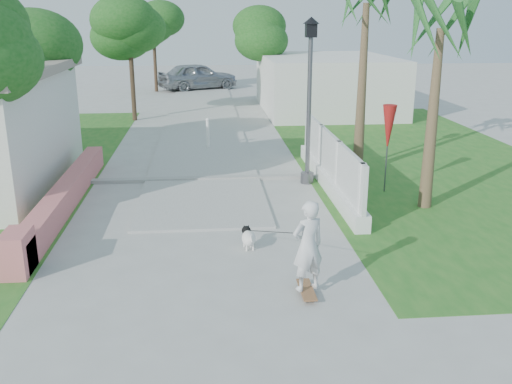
{
  "coord_description": "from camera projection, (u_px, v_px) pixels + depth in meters",
  "views": [
    {
      "loc": [
        0.11,
        -9.57,
        4.47
      ],
      "look_at": [
        1.09,
        1.24,
        1.1
      ],
      "focal_mm": 40.0,
      "sensor_mm": 36.0,
      "label": 1
    }
  ],
  "objects": [
    {
      "name": "ground",
      "position": [
        203.0,
        271.0,
        10.42
      ],
      "size": [
        90.0,
        90.0,
        0.0
      ],
      "primitive_type": "plane",
      "color": "#B7B7B2",
      "rests_on": "ground"
    },
    {
      "name": "path_strip",
      "position": [
        202.0,
        105.0,
        29.43
      ],
      "size": [
        3.2,
        36.0,
        0.06
      ],
      "primitive_type": "cube",
      "color": "#B7B7B2",
      "rests_on": "ground"
    },
    {
      "name": "curb",
      "position": [
        203.0,
        179.0,
        16.11
      ],
      "size": [
        6.5,
        0.25,
        0.1
      ],
      "primitive_type": "cube",
      "color": "#999993",
      "rests_on": "ground"
    },
    {
      "name": "grass_right",
      "position": [
        417.0,
        158.0,
        18.62
      ],
      "size": [
        8.0,
        20.0,
        0.01
      ],
      "primitive_type": "cube",
      "color": "#266921",
      "rests_on": "ground"
    },
    {
      "name": "pink_wall",
      "position": [
        62.0,
        200.0,
        13.42
      ],
      "size": [
        0.45,
        8.2,
        0.8
      ],
      "color": "#D16B6F",
      "rests_on": "ground"
    },
    {
      "name": "lattice_fence",
      "position": [
        329.0,
        168.0,
        15.31
      ],
      "size": [
        0.35,
        7.0,
        1.5
      ],
      "color": "white",
      "rests_on": "ground"
    },
    {
      "name": "building_right",
      "position": [
        326.0,
        83.0,
        27.66
      ],
      "size": [
        6.0,
        8.0,
        2.6
      ],
      "primitive_type": "cube",
      "color": "silver",
      "rests_on": "ground"
    },
    {
      "name": "street_lamp",
      "position": [
        309.0,
        96.0,
        15.18
      ],
      "size": [
        0.44,
        0.44,
        4.44
      ],
      "color": "#59595E",
      "rests_on": "ground"
    },
    {
      "name": "bollard",
      "position": [
        208.0,
        132.0,
        19.77
      ],
      "size": [
        0.14,
        0.14,
        1.09
      ],
      "color": "white",
      "rests_on": "ground"
    },
    {
      "name": "patio_umbrella",
      "position": [
        389.0,
        129.0,
        14.61
      ],
      "size": [
        0.36,
        0.36,
        2.3
      ],
      "color": "#59595E",
      "rests_on": "ground"
    },
    {
      "name": "tree_left_mid",
      "position": [
        15.0,
        49.0,
        16.97
      ],
      "size": [
        3.2,
        3.2,
        4.85
      ],
      "color": "#4C3826",
      "rests_on": "ground"
    },
    {
      "name": "tree_path_left",
      "position": [
        130.0,
        31.0,
        24.22
      ],
      "size": [
        3.4,
        3.4,
        5.23
      ],
      "color": "#4C3826",
      "rests_on": "ground"
    },
    {
      "name": "tree_path_right",
      "position": [
        265.0,
        35.0,
        28.66
      ],
      "size": [
        3.0,
        3.0,
        4.79
      ],
      "color": "#4C3826",
      "rests_on": "ground"
    },
    {
      "name": "tree_path_far",
      "position": [
        154.0,
        27.0,
        33.75
      ],
      "size": [
        3.2,
        3.2,
        5.17
      ],
      "color": "#4C3826",
      "rests_on": "ground"
    },
    {
      "name": "palm_far",
      "position": [
        366.0,
        15.0,
        15.66
      ],
      "size": [
        1.8,
        1.8,
        5.3
      ],
      "color": "brown",
      "rests_on": "ground"
    },
    {
      "name": "palm_near",
      "position": [
        440.0,
        39.0,
        12.75
      ],
      "size": [
        1.8,
        1.8,
        4.7
      ],
      "color": "brown",
      "rests_on": "ground"
    },
    {
      "name": "skateboarder",
      "position": [
        277.0,
        235.0,
        10.12
      ],
      "size": [
        1.14,
        2.68,
        1.65
      ],
      "rotation": [
        0.0,
        0.0,
        3.52
      ],
      "color": "#97603C",
      "rests_on": "ground"
    },
    {
      "name": "dog",
      "position": [
        248.0,
        237.0,
        11.39
      ],
      "size": [
        0.34,
        0.62,
        0.43
      ],
      "rotation": [
        0.0,
        0.0,
        0.15
      ],
      "color": "white",
      "rests_on": "ground"
    },
    {
      "name": "parked_car",
      "position": [
        198.0,
        76.0,
        35.53
      ],
      "size": [
        5.28,
        3.85,
        1.67
      ],
      "primitive_type": "imported",
      "rotation": [
        0.0,
        0.0,
        2.01
      ],
      "color": "#A3A5AB",
      "rests_on": "ground"
    }
  ]
}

